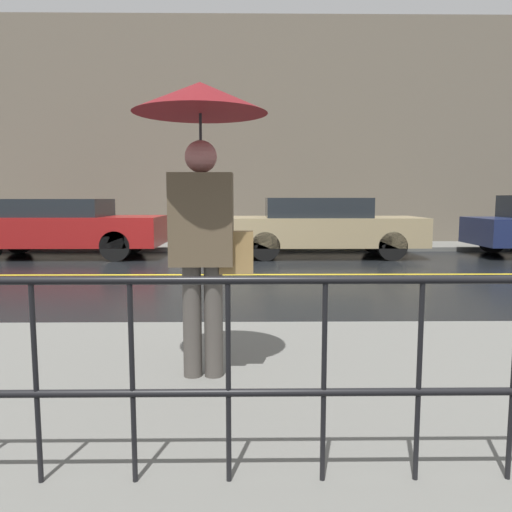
# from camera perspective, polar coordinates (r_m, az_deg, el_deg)

# --- Properties ---
(ground_plane) EXTENTS (80.00, 80.00, 0.00)m
(ground_plane) POSITION_cam_1_polar(r_m,az_deg,el_deg) (9.19, -8.06, -2.15)
(ground_plane) COLOR black
(sidewalk_near) EXTENTS (28.00, 3.19, 0.11)m
(sidewalk_near) POSITION_cam_1_polar(r_m,az_deg,el_deg) (3.92, -18.56, -13.71)
(sidewalk_near) COLOR slate
(sidewalk_near) RESTS_ON ground_plane
(sidewalk_far) EXTENTS (28.00, 1.84, 0.11)m
(sidewalk_far) POSITION_cam_1_polar(r_m,az_deg,el_deg) (13.95, -5.56, 1.11)
(sidewalk_far) COLOR slate
(sidewalk_far) RESTS_ON ground_plane
(lane_marking) EXTENTS (25.20, 0.12, 0.01)m
(lane_marking) POSITION_cam_1_polar(r_m,az_deg,el_deg) (9.19, -8.06, -2.12)
(lane_marking) COLOR gold
(lane_marking) RESTS_ON ground_plane
(building_storefront) EXTENTS (28.00, 0.30, 6.57)m
(building_storefront) POSITION_cam_1_polar(r_m,az_deg,el_deg) (15.07, -5.35, 13.83)
(building_storefront) COLOR #706656
(building_storefront) RESTS_ON ground_plane
(pedestrian) EXTENTS (0.93, 0.93, 2.07)m
(pedestrian) POSITION_cam_1_polar(r_m,az_deg,el_deg) (3.54, -6.21, 11.19)
(pedestrian) COLOR #4C4742
(pedestrian) RESTS_ON sidewalk_near
(car_red) EXTENTS (4.60, 1.83, 1.37)m
(car_red) POSITION_cam_1_polar(r_m,az_deg,el_deg) (12.63, -21.33, 3.16)
(car_red) COLOR maroon
(car_red) RESTS_ON ground_plane
(car_tan) EXTENTS (4.57, 1.76, 1.40)m
(car_tan) POSITION_cam_1_polar(r_m,az_deg,el_deg) (11.95, 7.56, 3.39)
(car_tan) COLOR tan
(car_tan) RESTS_ON ground_plane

